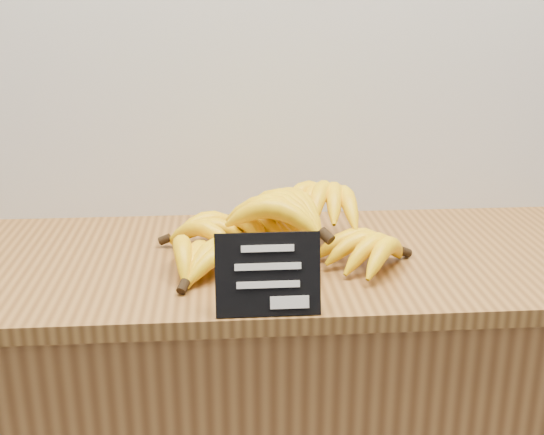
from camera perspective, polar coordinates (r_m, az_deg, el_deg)
The scene contains 3 objects.
counter_top at distance 1.30m, azimuth -0.17°, elevation -3.69°, with size 1.35×0.54×0.03m, color olive.
chalkboard_sign at distance 1.04m, azimuth -0.35°, elevation -4.81°, with size 0.16×0.01×0.13m, color black.
banana_pile at distance 1.27m, azimuth 0.40°, elevation -0.93°, with size 0.50×0.36×0.13m.
Camera 1 is at (0.01, 1.55, 1.41)m, focal length 45.00 mm.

